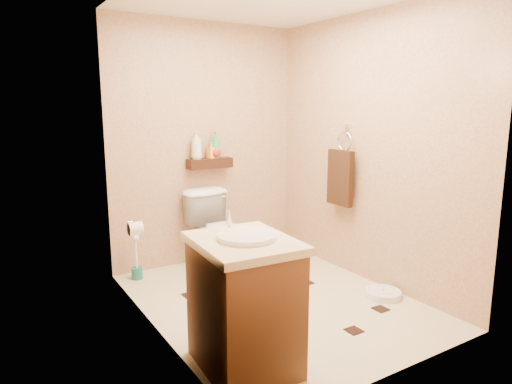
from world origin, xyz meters
TOP-DOWN VIEW (x-y plane):
  - ground at (0.00, 0.00)m, footprint 2.50×2.50m
  - wall_back at (0.00, 1.25)m, footprint 2.00×0.04m
  - wall_front at (0.00, -1.25)m, footprint 2.00×0.04m
  - wall_left at (-1.00, 0.00)m, footprint 0.04×2.50m
  - wall_right at (1.00, 0.00)m, footprint 0.04×2.50m
  - wall_shelf at (0.00, 1.17)m, footprint 0.46×0.14m
  - floor_accents at (0.06, -0.06)m, footprint 1.29×1.36m
  - toilet at (-0.05, 0.83)m, footprint 0.51×0.80m
  - vanity at (-0.70, -0.70)m, footprint 0.60×0.70m
  - bathroom_scale at (0.82, -0.42)m, footprint 0.37×0.37m
  - toilet_brush at (-0.82, 1.07)m, footprint 0.10×0.10m
  - towel_ring at (0.91, 0.25)m, footprint 0.12×0.30m
  - toilet_paper at (-0.94, 0.65)m, footprint 0.12×0.11m
  - bottle_a at (-0.14, 1.17)m, footprint 0.15×0.15m
  - bottle_b at (0.02, 1.17)m, footprint 0.09×0.09m
  - bottle_c at (0.06, 1.17)m, footprint 0.16×0.16m
  - bottle_d at (0.07, 1.17)m, footprint 0.10×0.10m

SIDE VIEW (x-z plane):
  - ground at x=0.00m, z-range 0.00..0.00m
  - floor_accents at x=0.06m, z-range 0.00..0.01m
  - bathroom_scale at x=0.82m, z-range 0.00..0.06m
  - toilet_brush at x=-0.82m, z-range -0.07..0.37m
  - toilet at x=-0.05m, z-range 0.00..0.78m
  - vanity at x=-0.70m, z-range -0.05..0.89m
  - toilet_paper at x=-0.94m, z-range 0.54..0.66m
  - towel_ring at x=0.91m, z-range 0.57..1.33m
  - wall_shelf at x=0.00m, z-range 0.97..1.07m
  - bottle_c at x=0.06m, z-range 1.07..1.23m
  - bottle_b at x=0.02m, z-range 1.07..1.24m
  - wall_back at x=0.00m, z-range 0.00..2.40m
  - wall_front at x=0.00m, z-range 0.00..2.40m
  - wall_left at x=-1.00m, z-range 0.00..2.40m
  - wall_right at x=1.00m, z-range 0.00..2.40m
  - bottle_d at x=0.07m, z-range 1.07..1.33m
  - bottle_a at x=-0.14m, z-range 1.07..1.34m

